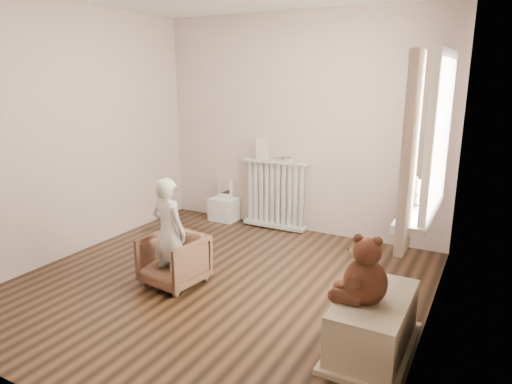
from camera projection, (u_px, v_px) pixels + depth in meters
The scene contains 19 objects.
floor at pixel (219, 284), 4.24m from camera, with size 3.60×3.60×0.01m, color black.
back_wall at pixel (299, 125), 5.45m from camera, with size 3.60×0.02×2.60m, color beige.
front_wall at pixel (26, 191), 2.38m from camera, with size 3.60×0.02×2.60m, color beige.
left_wall at pixel (71, 133), 4.74m from camera, with size 0.02×3.60×2.60m, color beige.
right_wall at pixel (439, 164), 3.09m from camera, with size 0.02×3.60×2.60m, color beige.
window at pixel (440, 137), 3.32m from camera, with size 0.03×0.90×1.10m, color white.
window_sill at pixel (420, 211), 3.51m from camera, with size 0.22×1.10×0.06m, color silver.
curtain_left at pixel (409, 155), 2.90m from camera, with size 0.06×0.26×1.30m, color beige.
curtain_right at pixel (435, 135), 3.87m from camera, with size 0.06×0.26×1.30m, color beige.
radiator at pixel (275, 198), 5.68m from camera, with size 0.83×0.16×0.87m, color silver.
paper_doll at pixel (262, 148), 5.62m from camera, with size 0.16×0.01×0.27m, color beige.
tin_a at pixel (286, 159), 5.49m from camera, with size 0.10×0.10×0.06m, color #A59E8C.
tin_b at pixel (290, 160), 5.47m from camera, with size 0.09×0.09×0.05m, color #A59E8C.
toy_vanity at pixel (224, 200), 6.03m from camera, with size 0.35×0.25×0.55m, color silver.
armchair at pixel (174, 260), 4.18m from camera, with size 0.50×0.52×0.47m, color brown.
child at pixel (169, 232), 4.07m from camera, with size 0.37×0.24×1.00m, color beige.
toy_bench at pixel (373, 324), 3.18m from camera, with size 0.45×0.86×0.40m, color #C1B48D.
teddy_bear at pixel (366, 265), 3.00m from camera, with size 0.38×0.29×0.47m, color #32180E, non-canonical shape.
plush_cat at pixel (421, 193), 3.52m from camera, with size 0.17×0.27×0.23m, color #6A645C, non-canonical shape.
Camera 1 is at (2.15, -3.26, 1.89)m, focal length 32.00 mm.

